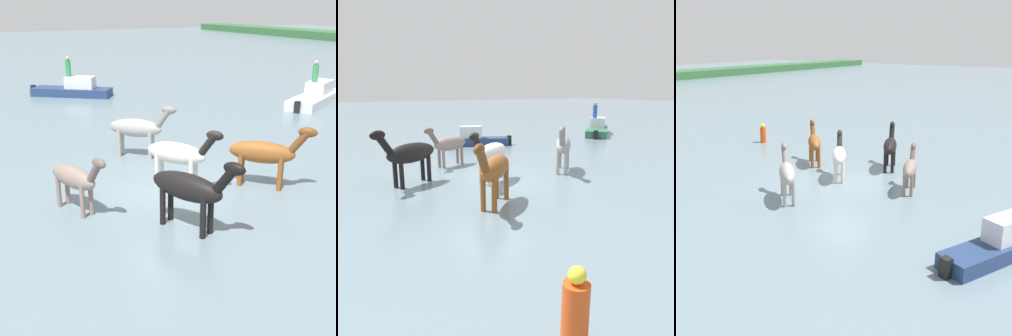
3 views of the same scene
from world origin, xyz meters
The scene contains 10 objects.
ground_plane centered at (0.00, 0.00, 0.00)m, with size 172.09×172.09×0.00m, color slate.
horse_dun_straggler centered at (0.36, -3.08, 0.97)m, with size 2.25×1.11×1.77m.
horse_pinto_flank centered at (2.69, -0.90, 1.12)m, with size 2.55×1.48×2.04m.
horse_chestnut_trailing centered at (-3.18, 0.31, 1.09)m, with size 2.04×2.12×1.98m.
horse_gray_outer centered at (0.10, 0.22, 1.07)m, with size 2.29×1.73×1.95m.
horse_rear_stallion centered at (1.26, 2.55, 1.10)m, with size 2.15×2.04×2.00m.
boat_motor_center centered at (-13.20, -7.52, 0.32)m, with size 4.70×4.44×1.35m.
boat_skiff_near centered at (-3.20, -7.53, 0.30)m, with size 3.74×2.34×1.31m.
person_watcher_seated centered at (-12.99, -7.65, 1.75)m, with size 0.32×0.32×1.19m.
buoy_channel_marker centered at (3.10, 7.94, 0.51)m, with size 0.36×0.36×1.14m.
Camera 2 is at (5.88, 10.81, 3.30)m, focal length 36.70 mm.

